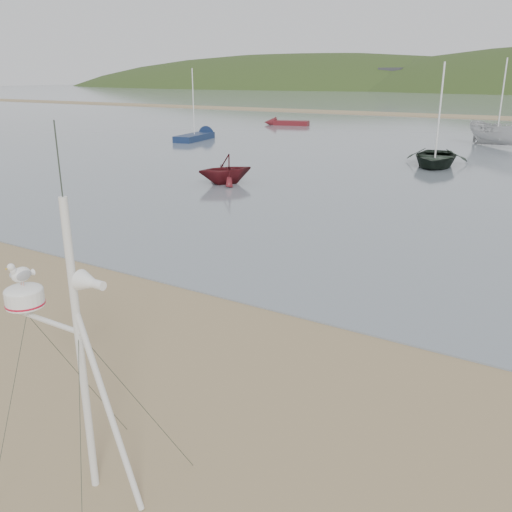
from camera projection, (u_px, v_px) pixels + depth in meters
The scene contains 7 objects.
ground at pixel (130, 386), 9.32m from camera, with size 560.00×560.00×0.00m, color #88714F.
mast_rig at pixel (81, 411), 6.72m from camera, with size 2.06×2.20×4.65m.
boat_dark at pixel (439, 123), 31.09m from camera, with size 3.57×1.03×5.00m, color black.
boat_red at pixel (225, 156), 26.22m from camera, with size 2.37×1.45×2.74m, color #571419.
boat_white at pixel (500, 112), 39.85m from camera, with size 1.91×1.96×5.07m, color silver.
dinghy_red_far at pixel (281, 123), 58.51m from camera, with size 5.09×2.39×1.20m.
sailboat_blue_near at pixel (203, 135), 45.92m from camera, with size 2.61×6.30×6.13m.
Camera 1 is at (6.16, -5.74, 5.07)m, focal length 38.00 mm.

